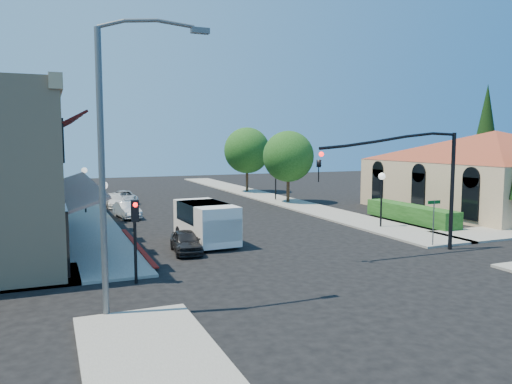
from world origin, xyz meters
name	(u,v)px	position (x,y,z in m)	size (l,w,h in m)	color
ground	(331,272)	(0.00, 0.00, 0.00)	(120.00, 120.00, 0.00)	black
sidewalk_left	(79,205)	(-8.75, 27.00, 0.06)	(3.50, 50.00, 0.12)	gray
sidewalk_right	(265,197)	(8.75, 27.00, 0.06)	(3.50, 50.00, 0.12)	gray
curb_red_strip	(137,248)	(-6.90, 8.00, 0.00)	(0.25, 10.00, 0.06)	maroon
pink_stucco_building	(0,162)	(-15.50, 38.00, 3.50)	(10.00, 12.00, 7.00)	tan
mission_building	(494,164)	(21.99, 11.50, 3.75)	(30.12, 30.12, 6.40)	beige
hedge	(410,223)	(11.70, 9.00, 0.00)	(1.40, 8.00, 1.10)	#174112
conifer_far	(486,133)	(28.00, 18.00, 6.36)	(3.20, 3.20, 11.00)	#362115
street_tree_a	(288,156)	(8.80, 22.00, 4.19)	(4.56, 4.56, 6.48)	#362115
street_tree_b	(247,150)	(8.80, 32.00, 4.54)	(4.94, 4.94, 7.02)	#362115
signal_mast_arm	(419,171)	(5.86, 1.50, 4.09)	(8.01, 0.39, 6.00)	black
secondary_signal	(135,226)	(-8.00, 1.41, 2.32)	(0.28, 0.42, 3.32)	black
cobra_streetlight	(113,151)	(-9.15, -2.00, 5.27)	(3.60, 0.25, 9.31)	#595B5E
street_name_sign	(434,216)	(7.50, 2.20, 1.70)	(0.80, 0.06, 2.50)	#595B5E
lamppost_left_near	(104,198)	(-8.50, 8.00, 2.74)	(0.44, 0.44, 3.57)	black
lamppost_left_far	(85,178)	(-8.50, 22.00, 2.74)	(0.44, 0.44, 3.57)	black
lamppost_right_near	(382,186)	(8.50, 8.00, 2.74)	(0.44, 0.44, 3.57)	black
lamppost_right_far	(276,172)	(8.50, 24.00, 2.74)	(0.44, 0.44, 3.57)	black
white_van	(206,220)	(-3.19, 7.81, 1.28)	(2.43, 5.11, 2.21)	white
parked_car_a	(186,242)	(-4.80, 6.00, 0.56)	(1.33, 3.30, 1.13)	black
parked_car_b	(127,210)	(-5.86, 18.64, 0.58)	(1.23, 3.54, 1.17)	#B5B8BA
parked_car_c	(115,201)	(-5.92, 25.00, 0.53)	(1.49, 3.66, 1.06)	white
parked_car_d	(125,197)	(-4.80, 27.58, 0.56)	(1.86, 4.02, 1.12)	silver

